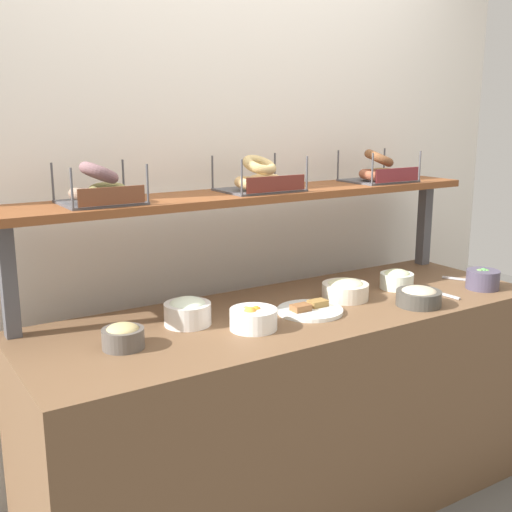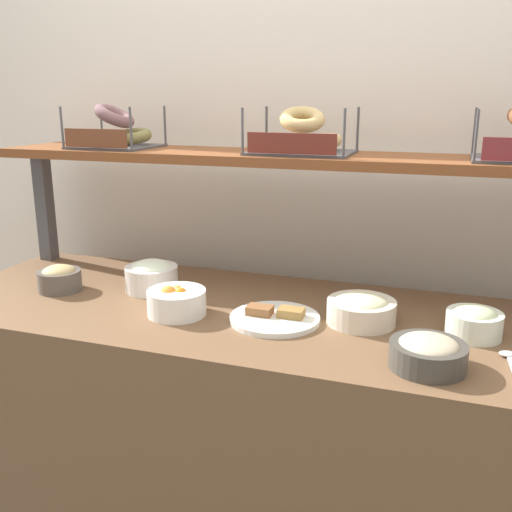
% 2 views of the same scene
% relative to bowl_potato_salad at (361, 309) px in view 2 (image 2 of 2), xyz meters
% --- Properties ---
extents(back_wall, '(3.28, 0.06, 2.40)m').
position_rel_bowl_potato_salad_xyz_m(back_wall, '(-0.26, 0.54, 0.31)').
color(back_wall, white).
rests_on(back_wall, ground_plane).
extents(deli_counter, '(2.08, 0.70, 0.85)m').
position_rel_bowl_potato_salad_xyz_m(deli_counter, '(-0.26, -0.01, -0.47)').
color(deli_counter, brown).
rests_on(deli_counter, ground_plane).
extents(shelf_riser_left, '(0.05, 0.05, 0.40)m').
position_rel_bowl_potato_salad_xyz_m(shelf_riser_left, '(-1.24, 0.26, 0.16)').
color(shelf_riser_left, '#4C4C51').
rests_on(shelf_riser_left, deli_counter).
extents(upper_shelf, '(2.04, 0.32, 0.03)m').
position_rel_bowl_potato_salad_xyz_m(upper_shelf, '(-0.26, 0.26, 0.37)').
color(upper_shelf, brown).
rests_on(upper_shelf, shelf_riser_left).
extents(bowl_potato_salad, '(0.19, 0.19, 0.08)m').
position_rel_bowl_potato_salad_xyz_m(bowl_potato_salad, '(0.00, 0.00, 0.00)').
color(bowl_potato_salad, beige).
rests_on(bowl_potato_salad, deli_counter).
extents(bowl_cream_cheese, '(0.17, 0.17, 0.10)m').
position_rel_bowl_potato_salad_xyz_m(bowl_cream_cheese, '(-0.68, 0.06, 0.01)').
color(bowl_cream_cheese, silver).
rests_on(bowl_cream_cheese, deli_counter).
extents(bowl_fruit_salad, '(0.17, 0.17, 0.09)m').
position_rel_bowl_potato_salad_xyz_m(bowl_fruit_salad, '(-0.51, -0.11, -0.00)').
color(bowl_fruit_salad, white).
rests_on(bowl_fruit_salad, deli_counter).
extents(bowl_tuna_salad, '(0.18, 0.18, 0.08)m').
position_rel_bowl_potato_salad_xyz_m(bowl_tuna_salad, '(0.19, -0.22, -0.00)').
color(bowl_tuna_salad, '#44413B').
rests_on(bowl_tuna_salad, deli_counter).
extents(bowl_scallion_spread, '(0.14, 0.14, 0.08)m').
position_rel_bowl_potato_salad_xyz_m(bowl_scallion_spread, '(0.29, 0.00, 0.00)').
color(bowl_scallion_spread, white).
rests_on(bowl_scallion_spread, deli_counter).
extents(bowl_hummus, '(0.14, 0.14, 0.08)m').
position_rel_bowl_potato_salad_xyz_m(bowl_hummus, '(-0.96, -0.04, 0.00)').
color(bowl_hummus, '#57504A').
rests_on(bowl_hummus, deli_counter).
extents(serving_plate_white, '(0.25, 0.25, 0.04)m').
position_rel_bowl_potato_salad_xyz_m(serving_plate_white, '(-0.23, -0.06, -0.03)').
color(serving_plate_white, white).
rests_on(serving_plate_white, deli_counter).
extents(serving_spoon_near_plate, '(0.04, 0.18, 0.01)m').
position_rel_bowl_potato_salad_xyz_m(serving_spoon_near_plate, '(0.37, -0.14, -0.03)').
color(serving_spoon_near_plate, '#B7B7BC').
rests_on(serving_spoon_near_plate, deli_counter).
extents(bagel_basket_poppy, '(0.27, 0.25, 0.15)m').
position_rel_bowl_potato_salad_xyz_m(bagel_basket_poppy, '(-0.91, 0.26, 0.44)').
color(bagel_basket_poppy, '#4C4C51').
rests_on(bagel_basket_poppy, upper_shelf).
extents(bagel_basket_plain, '(0.31, 0.26, 0.15)m').
position_rel_bowl_potato_salad_xyz_m(bagel_basket_plain, '(-0.25, 0.26, 0.44)').
color(bagel_basket_plain, '#4C4C51').
rests_on(bagel_basket_plain, upper_shelf).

